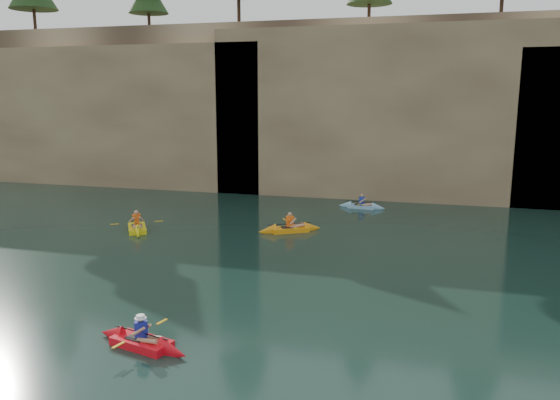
# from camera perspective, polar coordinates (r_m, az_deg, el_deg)

# --- Properties ---
(ground) EXTENTS (160.00, 160.00, 0.00)m
(ground) POSITION_cam_1_polar(r_m,az_deg,el_deg) (15.75, -1.58, -14.60)
(ground) COLOR black
(ground) RESTS_ON ground
(cliff) EXTENTS (70.00, 16.00, 12.00)m
(cliff) POSITION_cam_1_polar(r_m,az_deg,el_deg) (43.77, 10.12, 9.82)
(cliff) COLOR tan
(cliff) RESTS_ON ground
(cliff_slab_west) EXTENTS (26.00, 2.40, 10.56)m
(cliff_slab_west) POSITION_cam_1_polar(r_m,az_deg,el_deg) (43.53, -18.51, 8.48)
(cliff_slab_west) COLOR #9A895D
(cliff_slab_west) RESTS_ON ground
(cliff_slab_center) EXTENTS (24.00, 2.40, 11.40)m
(cliff_slab_center) POSITION_cam_1_polar(r_m,az_deg,el_deg) (36.25, 12.15, 9.05)
(cliff_slab_center) COLOR #9A895D
(cliff_slab_center) RESTS_ON ground
(sea_cave_west) EXTENTS (4.50, 1.00, 4.00)m
(sea_cave_west) POSITION_cam_1_polar(r_m,az_deg,el_deg) (42.15, -16.46, 4.05)
(sea_cave_west) COLOR black
(sea_cave_west) RESTS_ON ground
(sea_cave_center) EXTENTS (3.50, 1.00, 3.20)m
(sea_cave_center) POSITION_cam_1_polar(r_m,az_deg,el_deg) (36.82, 2.46, 2.91)
(sea_cave_center) COLOR black
(sea_cave_center) RESTS_ON ground
(sea_cave_east) EXTENTS (5.00, 1.00, 4.50)m
(sea_cave_east) POSITION_cam_1_polar(r_m,az_deg,el_deg) (36.28, 24.58, 2.83)
(sea_cave_east) COLOR black
(sea_cave_east) RESTS_ON ground
(main_kayaker) EXTENTS (3.14, 2.07, 1.13)m
(main_kayaker) POSITION_cam_1_polar(r_m,az_deg,el_deg) (15.87, -14.26, -14.14)
(main_kayaker) COLOR red
(main_kayaker) RESTS_ON ground
(kayaker_orange) EXTENTS (3.18, 2.33, 1.24)m
(kayaker_orange) POSITION_cam_1_polar(r_m,az_deg,el_deg) (27.37, 1.03, -3.03)
(kayaker_orange) COLOR orange
(kayaker_orange) RESTS_ON ground
(kayaker_yellow) EXTENTS (2.40, 3.15, 1.32)m
(kayaker_yellow) POSITION_cam_1_polar(r_m,az_deg,el_deg) (28.47, -14.71, -2.83)
(kayaker_yellow) COLOR yellow
(kayaker_yellow) RESTS_ON ground
(kayaker_ltblue_mid) EXTENTS (2.88, 2.15, 1.07)m
(kayaker_ltblue_mid) POSITION_cam_1_polar(r_m,az_deg,el_deg) (33.35, 8.53, -0.62)
(kayaker_ltblue_mid) COLOR #80B2D6
(kayaker_ltblue_mid) RESTS_ON ground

